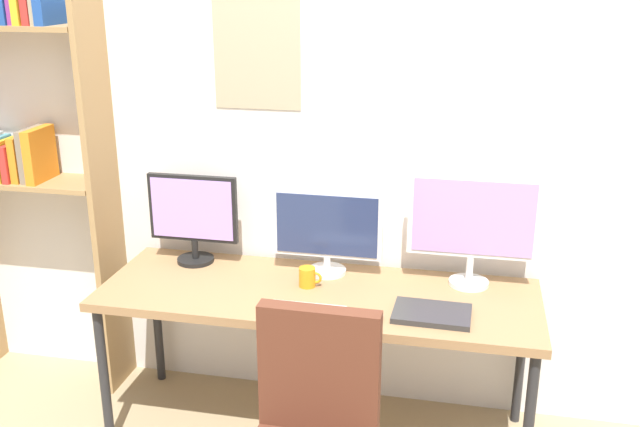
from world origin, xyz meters
name	(u,v)px	position (x,y,z in m)	size (l,w,h in m)	color
wall_back	(336,147)	(0.00, 1.02, 1.30)	(4.36, 0.11, 2.60)	silver
desk	(318,302)	(0.00, 0.60, 0.69)	(1.96, 0.68, 0.74)	#936D47
bookshelf	(15,121)	(-1.57, 0.83, 1.40)	(0.83, 0.28, 2.16)	#9E7A4C
monitor_left	(193,215)	(-0.66, 0.81, 0.98)	(0.44, 0.18, 0.44)	black
monitor_center	(327,229)	(0.00, 0.81, 0.96)	(0.52, 0.18, 0.40)	silver
monitor_right	(473,223)	(0.66, 0.81, 1.04)	(0.58, 0.18, 0.52)	silver
keyboard_main	(306,311)	(0.00, 0.37, 0.75)	(0.32, 0.13, 0.02)	silver
computer_mouse	(377,316)	(0.30, 0.38, 0.76)	(0.06, 0.10, 0.03)	silver
laptop_closed	(432,314)	(0.52, 0.46, 0.75)	(0.32, 0.22, 0.02)	#2D2D2D
coffee_mug	(308,277)	(-0.05, 0.64, 0.79)	(0.11, 0.08, 0.09)	orange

